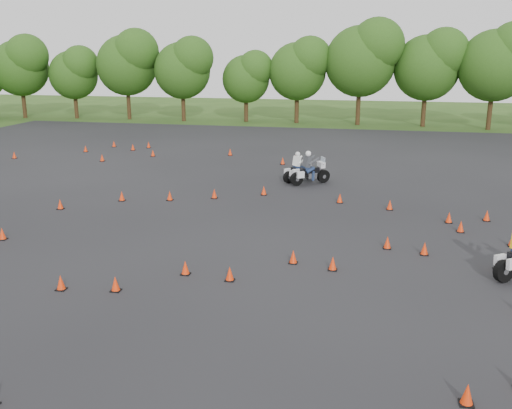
% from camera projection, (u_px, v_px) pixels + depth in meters
% --- Properties ---
extents(ground, '(140.00, 140.00, 0.00)m').
position_uv_depth(ground, '(232.00, 269.00, 19.35)').
color(ground, '#2D5119').
rests_on(ground, ground).
extents(asphalt_pad, '(62.00, 62.00, 0.00)m').
position_uv_depth(asphalt_pad, '(265.00, 219.00, 25.01)').
color(asphalt_pad, black).
rests_on(asphalt_pad, ground).
extents(treeline, '(87.38, 32.27, 10.74)m').
position_uv_depth(treeline, '(340.00, 80.00, 51.19)').
color(treeline, '#274C15').
rests_on(treeline, ground).
extents(traffic_cones, '(36.59, 32.68, 0.45)m').
position_uv_depth(traffic_cones, '(254.00, 214.00, 24.95)').
color(traffic_cones, '#F2340A').
rests_on(traffic_cones, asphalt_pad).
extents(rider_grey, '(2.41, 2.09, 1.89)m').
position_uv_depth(rider_grey, '(310.00, 167.00, 31.37)').
color(rider_grey, '#37393E').
rests_on(rider_grey, ground).
extents(rider_white, '(1.98, 2.11, 1.71)m').
position_uv_depth(rider_white, '(299.00, 166.00, 32.11)').
color(rider_white, white).
rests_on(rider_white, ground).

